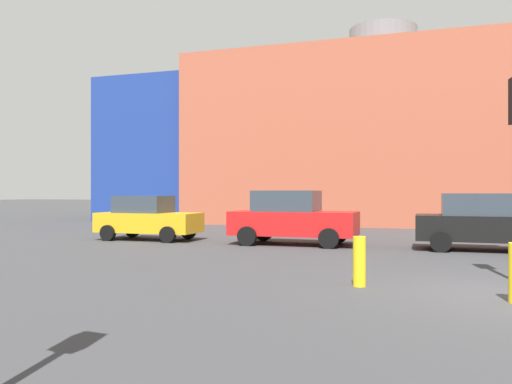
# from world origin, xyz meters

# --- Properties ---
(building_backdrop) EXTENTS (33.98, 11.44, 11.61)m
(building_backdrop) POSITION_xyz_m (-3.89, 22.27, 4.73)
(building_backdrop) COLOR #B2563D
(building_backdrop) RESTS_ON ground_plane
(parked_car_0) EXTENTS (3.80, 1.87, 1.65)m
(parked_car_0) POSITION_xyz_m (-11.34, 7.37, 0.82)
(parked_car_0) COLOR gold
(parked_car_0) RESTS_ON ground_plane
(parked_car_1) EXTENTS (4.24, 2.08, 1.84)m
(parked_car_1) POSITION_xyz_m (-5.77, 7.37, 0.91)
(parked_car_1) COLOR red
(parked_car_1) RESTS_ON ground_plane
(parked_car_2) EXTENTS (4.03, 1.98, 1.74)m
(parked_car_2) POSITION_xyz_m (0.22, 7.37, 0.87)
(parked_car_2) COLOR black
(parked_car_2) RESTS_ON ground_plane
(bollard_yellow_1) EXTENTS (0.24, 0.24, 0.94)m
(bollard_yellow_1) POSITION_xyz_m (-2.62, 0.10, 0.47)
(bollard_yellow_1) COLOR yellow
(bollard_yellow_1) RESTS_ON ground_plane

